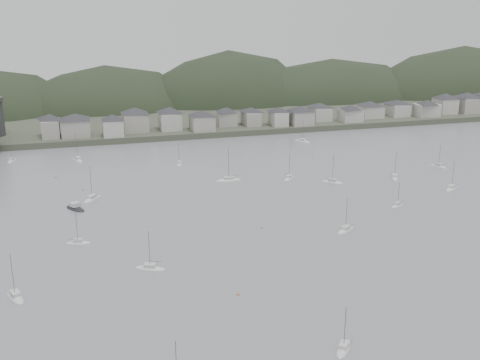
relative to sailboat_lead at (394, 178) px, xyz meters
name	(u,v)px	position (x,y,z in m)	size (l,w,h in m)	color
ground	(334,295)	(-64.12, -79.72, -0.17)	(900.00, 900.00, 0.00)	slate
far_shore_land	(152,101)	(-64.12, 215.28, 1.33)	(900.00, 250.00, 3.00)	#383D2D
forested_ridge	(165,125)	(-59.29, 189.68, -11.46)	(851.55, 103.94, 102.57)	black
waterfront_town	(272,114)	(-13.54, 103.62, 8.49)	(451.48, 28.46, 12.92)	#A09C92
sailboat_lead	(394,178)	(0.00, 0.00, 0.00)	(6.12, 8.75, 11.52)	silver
moored_fleet	(205,201)	(-77.07, -6.35, 0.00)	(248.29, 178.18, 13.64)	silver
motor_launch_far	(75,208)	(-119.58, -2.18, 0.11)	(7.64, 9.21, 4.12)	black
mooring_buoys	(237,211)	(-69.52, -19.70, -0.02)	(194.75, 131.48, 0.70)	#CA7743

